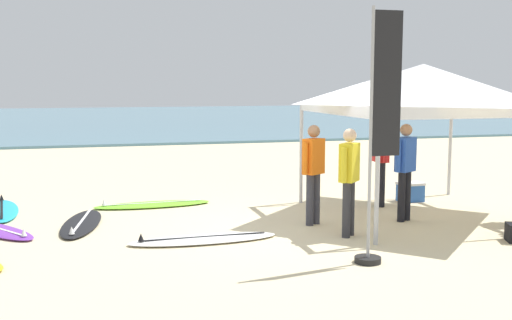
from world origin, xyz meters
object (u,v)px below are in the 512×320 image
object	(u,v)px
canopy_tent	(423,84)
person_yellow	(349,175)
person_orange	(313,167)
cooler_box	(410,192)
surfboard_black	(81,223)
surfboard_lime	(152,204)
banner_flag	(378,147)
surfboard_cyan	(2,210)
person_blue	(405,165)
person_red	(381,156)
surfboard_white	(203,239)

from	to	relation	value
canopy_tent	person_yellow	size ratio (longest dim) A/B	2.06
canopy_tent	person_orange	size ratio (longest dim) A/B	2.06
person_orange	cooler_box	xyz separation A→B (m)	(2.66, 1.45, -0.79)
cooler_box	person_orange	bearing A→B (deg)	-151.49
person_orange	person_yellow	bearing A→B (deg)	-74.42
surfboard_black	cooler_box	world-z (taller)	cooler_box
surfboard_black	surfboard_lime	xyz separation A→B (m)	(1.33, 1.33, -0.00)
person_yellow	banner_flag	size ratio (longest dim) A/B	0.50
surfboard_cyan	banner_flag	size ratio (longest dim) A/B	0.66
surfboard_lime	person_yellow	distance (m)	4.34
canopy_tent	surfboard_black	world-z (taller)	canopy_tent
surfboard_lime	person_yellow	bearing A→B (deg)	-49.40
surfboard_lime	canopy_tent	bearing A→B (deg)	-24.31
surfboard_lime	banner_flag	bearing A→B (deg)	-61.19
surfboard_cyan	person_blue	world-z (taller)	person_blue
surfboard_black	person_red	world-z (taller)	person_red
surfboard_lime	person_yellow	world-z (taller)	person_yellow
canopy_tent	person_orange	xyz separation A→B (m)	(-2.15, -0.21, -1.40)
surfboard_white	banner_flag	world-z (taller)	banner_flag
surfboard_cyan	banner_flag	bearing A→B (deg)	-42.01
banner_flag	cooler_box	xyz separation A→B (m)	(2.62, 3.77, -1.38)
surfboard_cyan	person_orange	distance (m)	5.92
person_yellow	person_red	world-z (taller)	same
banner_flag	canopy_tent	bearing A→B (deg)	50.16
surfboard_white	surfboard_lime	bearing A→B (deg)	99.29
surfboard_white	person_orange	distance (m)	2.32
surfboard_lime	person_red	bearing A→B (deg)	-14.87
canopy_tent	surfboard_white	xyz separation A→B (m)	(-4.17, -0.82, -2.35)
person_red	person_blue	world-z (taller)	same
person_orange	banner_flag	size ratio (longest dim) A/B	0.50
banner_flag	surfboard_black	bearing A→B (deg)	139.64
surfboard_black	person_orange	bearing A→B (deg)	-14.22
person_red	surfboard_black	bearing A→B (deg)	-178.14
surfboard_lime	cooler_box	size ratio (longest dim) A/B	4.59
canopy_tent	person_yellow	distance (m)	2.61
canopy_tent	person_blue	size ratio (longest dim) A/B	2.06
banner_flag	cooler_box	bearing A→B (deg)	55.15
surfboard_lime	banner_flag	distance (m)	5.50
cooler_box	person_red	bearing A→B (deg)	-160.76
person_orange	surfboard_white	bearing A→B (deg)	-163.09
person_blue	cooler_box	xyz separation A→B (m)	(1.02, 1.60, -0.79)
surfboard_black	person_blue	bearing A→B (deg)	-11.63
person_blue	person_orange	distance (m)	1.65
person_red	banner_flag	xyz separation A→B (m)	(-1.79, -3.47, 0.59)
person_blue	surfboard_black	bearing A→B (deg)	168.37
surfboard_black	banner_flag	bearing A→B (deg)	-40.36
surfboard_white	person_orange	world-z (taller)	person_orange
person_red	person_orange	size ratio (longest dim) A/B	1.00
surfboard_lime	surfboard_black	bearing A→B (deg)	-134.91
canopy_tent	surfboard_black	bearing A→B (deg)	172.70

